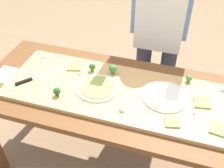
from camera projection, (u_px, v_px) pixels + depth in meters
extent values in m
plane|color=#896B4C|center=(116.00, 163.00, 2.16)|extent=(8.00, 8.00, 0.00)
cube|color=brown|center=(35.00, 85.00, 2.35)|extent=(0.07, 0.07, 0.72)
cube|color=brown|center=(118.00, 95.00, 1.68)|extent=(1.80, 0.75, 0.04)
cube|color=tan|center=(118.00, 92.00, 1.65)|extent=(1.40, 0.51, 0.03)
cube|color=#B7BABF|center=(49.00, 74.00, 1.77)|extent=(0.16, 0.18, 0.00)
cube|color=black|center=(24.00, 82.00, 1.70)|extent=(0.09, 0.10, 0.02)
cylinder|color=beige|center=(98.00, 88.00, 1.65)|extent=(0.26, 0.26, 0.01)
cylinder|color=#899E4C|center=(97.00, 87.00, 1.65)|extent=(0.21, 0.21, 0.01)
cylinder|color=beige|center=(165.00, 96.00, 1.60)|extent=(0.28, 0.28, 0.01)
cylinder|color=silver|center=(165.00, 95.00, 1.59)|extent=(0.23, 0.23, 0.01)
cube|color=#899E4C|center=(219.00, 129.00, 1.40)|extent=(0.10, 0.10, 0.01)
cube|color=#899E4C|center=(75.00, 66.00, 1.82)|extent=(0.11, 0.11, 0.01)
cube|color=#899E4C|center=(202.00, 102.00, 1.55)|extent=(0.11, 0.11, 0.01)
cube|color=#899E4C|center=(172.00, 122.00, 1.44)|extent=(0.09, 0.09, 0.01)
cylinder|color=#2C5915|center=(57.00, 94.00, 1.60)|extent=(0.02, 0.02, 0.02)
sphere|color=#23561E|center=(57.00, 91.00, 1.59)|extent=(0.04, 0.04, 0.04)
cylinder|color=#3F7220|center=(113.00, 72.00, 1.77)|extent=(0.02, 0.02, 0.02)
sphere|color=#38752D|center=(113.00, 68.00, 1.75)|extent=(0.05, 0.05, 0.05)
cylinder|color=#487A23|center=(188.00, 81.00, 1.70)|extent=(0.02, 0.02, 0.02)
sphere|color=#427F33|center=(189.00, 78.00, 1.69)|extent=(0.04, 0.04, 0.04)
cylinder|color=#366618|center=(92.00, 70.00, 1.79)|extent=(0.02, 0.02, 0.02)
sphere|color=#2D6623|center=(92.00, 66.00, 1.77)|extent=(0.04, 0.04, 0.04)
cube|color=silver|center=(80.00, 73.00, 1.76)|extent=(0.02, 0.02, 0.01)
cube|color=white|center=(223.00, 89.00, 1.64)|extent=(0.03, 0.03, 0.02)
cube|color=white|center=(122.00, 109.00, 1.51)|extent=(0.03, 0.03, 0.02)
cube|color=silver|center=(43.00, 57.00, 1.90)|extent=(0.02, 0.02, 0.02)
cube|color=white|center=(194.00, 113.00, 1.49)|extent=(0.02, 0.02, 0.01)
cube|color=white|center=(5.00, 74.00, 1.81)|extent=(0.13, 0.17, 0.00)
cylinder|color=#333847|center=(142.00, 76.00, 2.30)|extent=(0.12, 0.12, 0.90)
cylinder|color=#333847|center=(165.00, 80.00, 2.26)|extent=(0.12, 0.12, 0.90)
cube|color=silver|center=(160.00, 12.00, 1.79)|extent=(0.34, 0.01, 0.60)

